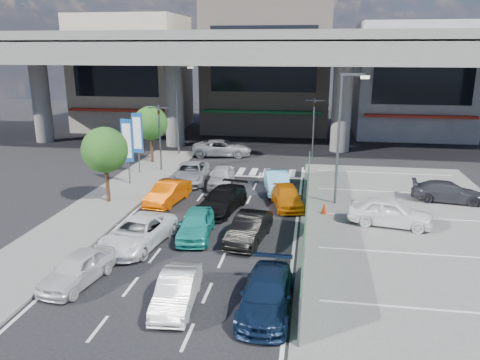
% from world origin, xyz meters
% --- Properties ---
extents(ground, '(120.00, 120.00, 0.00)m').
position_xyz_m(ground, '(0.00, 0.00, 0.00)').
color(ground, black).
rests_on(ground, ground).
extents(parking_lot, '(12.00, 28.00, 0.06)m').
position_xyz_m(parking_lot, '(11.00, 2.00, 0.03)').
color(parking_lot, '#5A5A58').
rests_on(parking_lot, ground).
extents(sidewalk_left, '(4.00, 30.00, 0.12)m').
position_xyz_m(sidewalk_left, '(-7.00, 4.00, 0.06)').
color(sidewalk_left, '#5A5A58').
rests_on(sidewalk_left, ground).
extents(fence_run, '(0.16, 22.00, 1.80)m').
position_xyz_m(fence_run, '(5.30, 1.00, 0.90)').
color(fence_run, '#216132').
rests_on(fence_run, ground).
extents(expressway, '(64.00, 14.00, 10.75)m').
position_xyz_m(expressway, '(0.00, 22.00, 8.76)').
color(expressway, '#60605C').
rests_on(expressway, ground).
extents(building_west, '(12.00, 10.90, 13.00)m').
position_xyz_m(building_west, '(-16.00, 31.97, 6.49)').
color(building_west, gray).
rests_on(building_west, ground).
extents(building_center, '(14.00, 10.90, 15.00)m').
position_xyz_m(building_center, '(0.00, 32.97, 7.49)').
color(building_center, gray).
rests_on(building_center, ground).
extents(building_east, '(12.00, 10.90, 12.00)m').
position_xyz_m(building_east, '(16.00, 31.97, 5.99)').
color(building_east, gray).
rests_on(building_east, ground).
extents(traffic_light_left, '(1.60, 1.24, 5.20)m').
position_xyz_m(traffic_light_left, '(-6.20, 12.00, 3.94)').
color(traffic_light_left, '#595B60').
rests_on(traffic_light_left, ground).
extents(traffic_light_right, '(1.60, 1.24, 5.20)m').
position_xyz_m(traffic_light_right, '(5.50, 19.00, 3.94)').
color(traffic_light_right, '#595B60').
rests_on(traffic_light_right, ground).
extents(street_lamp_right, '(1.65, 0.22, 8.00)m').
position_xyz_m(street_lamp_right, '(7.17, 6.00, 4.77)').
color(street_lamp_right, '#595B60').
rests_on(street_lamp_right, ground).
extents(street_lamp_left, '(1.65, 0.22, 8.00)m').
position_xyz_m(street_lamp_left, '(-6.33, 18.00, 4.77)').
color(street_lamp_left, '#595B60').
rests_on(street_lamp_left, ground).
extents(signboard_near, '(0.80, 0.14, 4.70)m').
position_xyz_m(signboard_near, '(-7.20, 7.99, 3.06)').
color(signboard_near, '#595B60').
rests_on(signboard_near, ground).
extents(signboard_far, '(0.80, 0.14, 4.70)m').
position_xyz_m(signboard_far, '(-7.60, 10.99, 3.06)').
color(signboard_far, '#595B60').
rests_on(signboard_far, ground).
extents(tree_near, '(2.80, 2.80, 4.80)m').
position_xyz_m(tree_near, '(-7.00, 4.00, 3.39)').
color(tree_near, '#382314').
rests_on(tree_near, ground).
extents(tree_far, '(2.80, 2.80, 4.80)m').
position_xyz_m(tree_far, '(-7.80, 14.50, 3.39)').
color(tree_far, '#382314').
rests_on(tree_far, ground).
extents(van_white_back_left, '(2.17, 4.06, 1.32)m').
position_xyz_m(van_white_back_left, '(-3.82, -6.04, 0.66)').
color(van_white_back_left, silver).
rests_on(van_white_back_left, ground).
extents(hatch_white_back_mid, '(1.59, 3.87, 1.25)m').
position_xyz_m(hatch_white_back_mid, '(0.69, -7.10, 0.62)').
color(hatch_white_back_mid, silver).
rests_on(hatch_white_back_mid, ground).
extents(minivan_navy_back, '(1.95, 4.62, 1.33)m').
position_xyz_m(minivan_navy_back, '(4.05, -6.93, 0.67)').
color(minivan_navy_back, '#0D1A33').
rests_on(minivan_navy_back, ground).
extents(sedan_white_mid_left, '(2.97, 5.24, 1.38)m').
position_xyz_m(sedan_white_mid_left, '(-2.75, -2.04, 0.69)').
color(sedan_white_mid_left, white).
rests_on(sedan_white_mid_left, ground).
extents(taxi_teal_mid, '(2.00, 4.19, 1.38)m').
position_xyz_m(taxi_teal_mid, '(-0.24, -0.50, 0.69)').
color(taxi_teal_mid, teal).
rests_on(taxi_teal_mid, ground).
extents(hatch_black_mid_right, '(2.07, 4.36, 1.38)m').
position_xyz_m(hatch_black_mid_right, '(2.53, -0.61, 0.69)').
color(hatch_black_mid_right, black).
rests_on(hatch_black_mid_right, ground).
extents(taxi_orange_left, '(2.08, 4.36, 1.38)m').
position_xyz_m(taxi_orange_left, '(-3.29, 4.52, 0.69)').
color(taxi_orange_left, '#C64600').
rests_on(taxi_orange_left, ground).
extents(sedan_black_mid, '(2.84, 5.04, 1.38)m').
position_xyz_m(sedan_black_mid, '(0.31, 3.62, 0.69)').
color(sedan_black_mid, black).
rests_on(sedan_black_mid, ground).
extents(taxi_orange_right, '(2.54, 4.32, 1.38)m').
position_xyz_m(taxi_orange_right, '(4.08, 4.96, 0.69)').
color(taxi_orange_right, '#C66706').
rests_on(taxi_orange_right, ground).
extents(wagon_silver_front_left, '(2.70, 5.14, 1.38)m').
position_xyz_m(wagon_silver_front_left, '(-3.13, 9.41, 0.69)').
color(wagon_silver_front_left, '#A5A7AE').
rests_on(wagon_silver_front_left, ground).
extents(sedan_white_front_mid, '(1.86, 4.14, 1.38)m').
position_xyz_m(sedan_white_front_mid, '(-0.75, 8.76, 0.69)').
color(sedan_white_front_mid, beige).
rests_on(sedan_white_front_mid, ground).
extents(kei_truck_front_right, '(2.21, 4.39, 1.38)m').
position_xyz_m(kei_truck_front_right, '(3.22, 8.04, 0.69)').
color(kei_truck_front_right, '#60ADD6').
rests_on(kei_truck_front_right, ground).
extents(crossing_wagon_silver, '(5.53, 3.07, 1.46)m').
position_xyz_m(crossing_wagon_silver, '(-2.53, 18.15, 0.73)').
color(crossing_wagon_silver, '#ACADB3').
rests_on(crossing_wagon_silver, ground).
extents(parked_sedan_white, '(4.72, 2.64, 1.52)m').
position_xyz_m(parked_sedan_white, '(9.81, 2.62, 0.82)').
color(parked_sedan_white, white).
rests_on(parked_sedan_white, parking_lot).
extents(parked_sedan_dgrey, '(4.53, 2.32, 1.26)m').
position_xyz_m(parked_sedan_dgrey, '(14.00, 7.46, 0.69)').
color(parked_sedan_dgrey, '#303136').
rests_on(parked_sedan_dgrey, parking_lot).
extents(traffic_cone, '(0.39, 0.39, 0.69)m').
position_xyz_m(traffic_cone, '(6.32, 3.95, 0.40)').
color(traffic_cone, red).
rests_on(traffic_cone, parking_lot).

